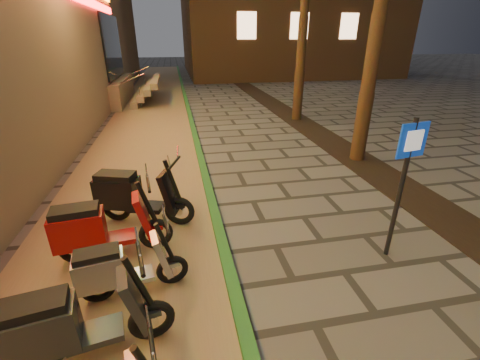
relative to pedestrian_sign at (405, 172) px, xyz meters
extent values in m
cube|color=#8C7251|center=(-4.33, 7.22, -1.47)|extent=(3.40, 60.00, 0.01)
cube|color=#256226|center=(-2.63, 7.22, -1.42)|extent=(0.18, 60.00, 0.10)
cube|color=black|center=(1.87, 2.22, -1.46)|extent=(1.20, 40.00, 0.02)
cube|color=black|center=(-6.18, 15.22, 1.33)|extent=(0.08, 5.00, 3.00)
cube|color=gray|center=(-8.23, 15.22, -0.87)|extent=(5.00, 6.00, 1.20)
cube|color=gray|center=(-5.23, 15.22, -1.32)|extent=(0.35, 5.00, 0.30)
cube|color=gray|center=(-4.88, 15.22, -1.02)|extent=(0.35, 5.00, 0.30)
cube|color=gray|center=(-4.53, 15.22, -0.72)|extent=(0.35, 5.00, 0.30)
cube|color=gray|center=(-4.18, 15.22, -0.42)|extent=(0.35, 5.00, 0.30)
cylinder|color=silver|center=(-5.63, 13.22, -0.22)|extent=(2.09, 0.06, 0.81)
cylinder|color=silver|center=(-5.63, 17.22, -0.22)|extent=(2.09, 0.06, 0.81)
cube|color=#FFC58C|center=(2.27, 21.19, 2.53)|extent=(1.40, 0.06, 1.80)
cube|color=#FFC58C|center=(6.27, 21.19, 2.53)|extent=(1.40, 0.06, 1.80)
cube|color=#FFC58C|center=(10.27, 21.19, 2.53)|extent=(1.40, 0.06, 1.80)
cylinder|color=#472D19|center=(1.87, 4.22, 1.38)|extent=(0.40, 0.40, 5.70)
cylinder|color=#472D19|center=(1.87, 9.22, 1.50)|extent=(0.40, 0.40, 5.95)
cylinder|color=black|center=(0.00, 0.01, -0.34)|extent=(0.07, 0.07, 2.28)
cube|color=#0B319B|center=(0.00, -0.01, 0.48)|extent=(0.50, 0.11, 0.50)
cube|color=white|center=(0.01, -0.03, 0.48)|extent=(0.29, 0.07, 0.29)
cylinder|color=black|center=(-3.56, -1.88, -0.44)|extent=(0.13, 0.53, 0.04)
torus|color=black|center=(-4.84, -1.10, -1.20)|extent=(0.55, 0.20, 0.54)
cylinder|color=silver|center=(-4.84, -1.10, -1.20)|extent=(0.16, 0.13, 0.15)
torus|color=black|center=(-3.69, -0.89, -1.20)|extent=(0.55, 0.20, 0.54)
cylinder|color=silver|center=(-3.69, -0.89, -1.20)|extent=(0.16, 0.13, 0.15)
cube|color=#25272A|center=(-4.28, -1.00, -1.16)|extent=(0.63, 0.45, 0.08)
cube|color=#25272A|center=(-4.76, -1.08, -0.90)|extent=(0.79, 0.52, 0.52)
cube|color=black|center=(-4.76, -1.08, -0.60)|extent=(0.70, 0.44, 0.13)
cube|color=#25272A|center=(-3.84, -0.92, -0.85)|extent=(0.35, 0.46, 0.73)
cylinder|color=black|center=(-3.77, -0.90, -0.64)|extent=(0.29, 0.12, 0.77)
cylinder|color=black|center=(-3.71, -0.89, -0.31)|extent=(0.15, 0.60, 0.05)
cube|color=#25272A|center=(-3.69, -0.89, -1.08)|extent=(0.25, 0.18, 0.06)
torus|color=black|center=(-4.43, -0.16, -1.24)|extent=(0.47, 0.16, 0.46)
cylinder|color=silver|center=(-4.43, -0.16, -1.24)|extent=(0.14, 0.11, 0.12)
torus|color=black|center=(-3.46, 0.01, -1.24)|extent=(0.47, 0.16, 0.46)
cylinder|color=silver|center=(-3.46, 0.01, -1.24)|extent=(0.14, 0.11, 0.12)
cube|color=#B0AFB8|center=(-3.95, -0.07, -1.21)|extent=(0.53, 0.38, 0.07)
cube|color=#B0AFB8|center=(-4.36, -0.14, -0.99)|extent=(0.67, 0.44, 0.44)
cube|color=black|center=(-4.36, -0.14, -0.73)|extent=(0.59, 0.37, 0.11)
cube|color=#B0AFB8|center=(-3.58, -0.01, -0.94)|extent=(0.29, 0.39, 0.62)
cylinder|color=black|center=(-3.52, 0.00, -0.76)|extent=(0.25, 0.10, 0.66)
cylinder|color=black|center=(-3.47, 0.01, -0.48)|extent=(0.12, 0.51, 0.04)
cube|color=#B0AFB8|center=(-3.46, 0.01, -1.14)|extent=(0.21, 0.16, 0.05)
torus|color=black|center=(-4.91, 0.78, -1.19)|extent=(0.57, 0.17, 0.56)
cylinder|color=silver|center=(-4.91, 0.78, -1.19)|extent=(0.16, 0.13, 0.15)
torus|color=black|center=(-3.71, 0.92, -1.19)|extent=(0.57, 0.17, 0.56)
cylinder|color=silver|center=(-3.71, 0.92, -1.19)|extent=(0.16, 0.13, 0.15)
cube|color=maroon|center=(-4.32, 0.85, -1.15)|extent=(0.63, 0.44, 0.09)
cube|color=maroon|center=(-4.83, 0.79, -0.88)|extent=(0.80, 0.50, 0.54)
cube|color=black|center=(-4.83, 0.79, -0.57)|extent=(0.71, 0.42, 0.13)
cube|color=maroon|center=(-3.86, 0.91, -0.83)|extent=(0.34, 0.46, 0.76)
cylinder|color=black|center=(-3.79, 0.91, -0.61)|extent=(0.30, 0.11, 0.80)
cylinder|color=black|center=(-3.74, 0.92, -0.27)|extent=(0.12, 0.63, 0.05)
cube|color=maroon|center=(-3.71, 0.92, -1.06)|extent=(0.25, 0.18, 0.06)
torus|color=black|center=(-4.50, 1.99, -1.18)|extent=(0.59, 0.29, 0.58)
cylinder|color=silver|center=(-4.50, 1.99, -1.18)|extent=(0.18, 0.15, 0.16)
torus|color=black|center=(-3.31, 1.61, -1.18)|extent=(0.59, 0.29, 0.58)
cylinder|color=silver|center=(-3.31, 1.61, -1.18)|extent=(0.18, 0.15, 0.16)
cube|color=black|center=(-3.91, 1.80, -1.14)|extent=(0.70, 0.55, 0.09)
cube|color=black|center=(-4.41, 1.97, -0.86)|extent=(0.88, 0.65, 0.56)
cube|color=black|center=(-4.41, 1.97, -0.54)|extent=(0.77, 0.55, 0.13)
cube|color=black|center=(-3.46, 1.66, -0.80)|extent=(0.42, 0.52, 0.79)
cylinder|color=black|center=(-3.38, 1.63, -0.58)|extent=(0.32, 0.17, 0.83)
cylinder|color=black|center=(-3.33, 1.61, -0.22)|extent=(0.25, 0.63, 0.05)
cube|color=black|center=(-3.31, 1.61, -1.05)|extent=(0.28, 0.22, 0.07)
camera|label=1|loc=(-3.22, -3.77, 1.81)|focal=24.00mm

